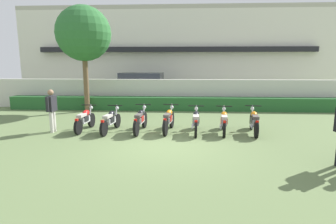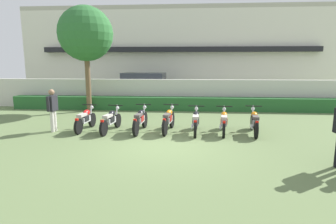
{
  "view_description": "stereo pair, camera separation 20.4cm",
  "coord_description": "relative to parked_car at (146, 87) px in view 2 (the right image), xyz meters",
  "views": [
    {
      "loc": [
        0.58,
        -8.27,
        2.56
      ],
      "look_at": [
        0.0,
        2.02,
        0.7
      ],
      "focal_mm": 29.53,
      "sensor_mm": 36.0,
      "label": 1
    },
    {
      "loc": [
        0.79,
        -8.26,
        2.56
      ],
      "look_at": [
        0.0,
        2.02,
        0.7
      ],
      "focal_mm": 29.53,
      "sensor_mm": 36.0,
      "label": 2
    }
  ],
  "objects": [
    {
      "name": "building",
      "position": [
        2.02,
        5.46,
        2.36
      ],
      "size": [
        23.43,
        6.5,
        6.6
      ],
      "color": "silver",
      "rests_on": "ground"
    },
    {
      "name": "motorcycle_in_row_0",
      "position": [
        -1.11,
        -7.96,
        -0.5
      ],
      "size": [
        0.6,
        1.77,
        0.94
      ],
      "rotation": [
        0.0,
        0.0,
        1.5
      ],
      "color": "black",
      "rests_on": "ground"
    },
    {
      "name": "tree_near_inspector",
      "position": [
        -2.48,
        -3.8,
        3.03
      ],
      "size": [
        2.77,
        2.77,
        5.38
      ],
      "color": "brown",
      "rests_on": "ground"
    },
    {
      "name": "ground",
      "position": [
        2.02,
        -9.69,
        -0.94
      ],
      "size": [
        60.0,
        60.0,
        0.0
      ],
      "primitive_type": "plane",
      "color": "#607547"
    },
    {
      "name": "parked_car",
      "position": [
        0.0,
        0.0,
        0.0
      ],
      "size": [
        4.62,
        2.33,
        1.89
      ],
      "rotation": [
        0.0,
        0.0,
        -0.07
      ],
      "color": "navy",
      "rests_on": "ground"
    },
    {
      "name": "motorcycle_in_row_4",
      "position": [
        3.06,
        -8.07,
        -0.49
      ],
      "size": [
        0.6,
        1.83,
        0.96
      ],
      "rotation": [
        0.0,
        0.0,
        1.52
      ],
      "color": "black",
      "rests_on": "ground"
    },
    {
      "name": "inspector_person",
      "position": [
        -2.24,
        -8.21,
        -0.01
      ],
      "size": [
        0.22,
        0.65,
        1.59
      ],
      "color": "silver",
      "rests_on": "ground"
    },
    {
      "name": "motorcycle_in_row_3",
      "position": [
        2.06,
        -7.91,
        -0.48
      ],
      "size": [
        0.6,
        1.9,
        0.97
      ],
      "rotation": [
        0.0,
        0.0,
        1.44
      ],
      "color": "black",
      "rests_on": "ground"
    },
    {
      "name": "compound_wall",
      "position": [
        2.02,
        -2.48,
        -0.13
      ],
      "size": [
        22.26,
        0.3,
        1.62
      ],
      "primitive_type": "cube",
      "color": "silver",
      "rests_on": "ground"
    },
    {
      "name": "motorcycle_in_row_6",
      "position": [
        5.17,
        -8.0,
        -0.49
      ],
      "size": [
        0.6,
        1.91,
        0.96
      ],
      "rotation": [
        0.0,
        0.0,
        1.45
      ],
      "color": "black",
      "rests_on": "ground"
    },
    {
      "name": "motorcycle_in_row_5",
      "position": [
        4.08,
        -8.01,
        -0.5
      ],
      "size": [
        0.6,
        1.82,
        0.94
      ],
      "rotation": [
        0.0,
        0.0,
        1.45
      ],
      "color": "black",
      "rests_on": "ground"
    },
    {
      "name": "hedge_row",
      "position": [
        2.02,
        -3.18,
        -0.58
      ],
      "size": [
        17.81,
        0.7,
        0.71
      ],
      "primitive_type": "cube",
      "color": "#28602D",
      "rests_on": "ground"
    },
    {
      "name": "motorcycle_in_row_2",
      "position": [
        1.01,
        -8.01,
        -0.48
      ],
      "size": [
        0.6,
        1.96,
        0.97
      ],
      "rotation": [
        0.0,
        0.0,
        1.5
      ],
      "color": "black",
      "rests_on": "ground"
    },
    {
      "name": "motorcycle_in_row_1",
      "position": [
        -0.1,
        -8.06,
        -0.5
      ],
      "size": [
        0.6,
        1.87,
        0.94
      ],
      "rotation": [
        0.0,
        0.0,
        1.45
      ],
      "color": "black",
      "rests_on": "ground"
    }
  ]
}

